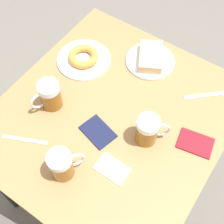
# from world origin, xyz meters

# --- Properties ---
(ground_plane) EXTENTS (8.00, 8.00, 0.00)m
(ground_plane) POSITION_xyz_m (0.00, 0.00, 0.00)
(ground_plane) COLOR #666059
(table) EXTENTS (0.84, 0.92, 0.77)m
(table) POSITION_xyz_m (0.00, 0.00, 0.70)
(table) COLOR #997044
(table) RESTS_ON ground_plane
(plate_with_cake) EXTENTS (0.21, 0.21, 0.05)m
(plate_with_cake) POSITION_xyz_m (0.02, -0.32, 0.79)
(plate_with_cake) COLOR silver
(plate_with_cake) RESTS_ON table
(plate_with_donut) EXTENTS (0.23, 0.23, 0.04)m
(plate_with_donut) POSITION_xyz_m (0.26, -0.16, 0.79)
(plate_with_donut) COLOR silver
(plate_with_donut) RESTS_ON table
(beer_mug_left) EXTENTS (0.08, 0.12, 0.12)m
(beer_mug_left) POSITION_xyz_m (0.22, 0.09, 0.83)
(beer_mug_left) COLOR #8C5619
(beer_mug_left) RESTS_ON table
(beer_mug_center) EXTENTS (0.11, 0.09, 0.12)m
(beer_mug_center) POSITION_xyz_m (-0.16, 0.01, 0.83)
(beer_mug_center) COLOR #8C5619
(beer_mug_center) RESTS_ON table
(beer_mug_right) EXTENTS (0.09, 0.11, 0.12)m
(beer_mug_right) POSITION_xyz_m (0.01, 0.28, 0.83)
(beer_mug_right) COLOR #8C5619
(beer_mug_right) RESTS_ON table
(napkin_folded) EXTENTS (0.12, 0.07, 0.00)m
(napkin_folded) POSITION_xyz_m (-0.13, 0.18, 0.77)
(napkin_folded) COLOR white
(napkin_folded) RESTS_ON table
(fork) EXTENTS (0.17, 0.08, 0.00)m
(fork) POSITION_xyz_m (0.20, 0.27, 0.77)
(fork) COLOR silver
(fork) RESTS_ON table
(knife) EXTENTS (0.17, 0.16, 0.00)m
(knife) POSITION_xyz_m (-0.27, -0.30, 0.77)
(knife) COLOR silver
(knife) RESTS_ON table
(passport_near_edge) EXTENTS (0.14, 0.12, 0.01)m
(passport_near_edge) POSITION_xyz_m (-0.00, 0.09, 0.77)
(passport_near_edge) COLOR #141938
(passport_near_edge) RESTS_ON table
(passport_far_edge) EXTENTS (0.14, 0.11, 0.01)m
(passport_far_edge) POSITION_xyz_m (-0.32, -0.07, 0.77)
(passport_far_edge) COLOR maroon
(passport_far_edge) RESTS_ON table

